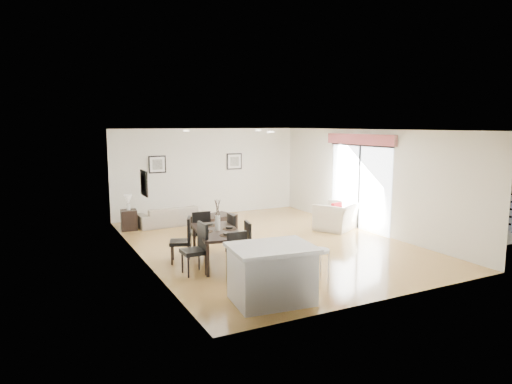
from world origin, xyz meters
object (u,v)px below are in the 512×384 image
dining_table (218,234)px  dining_chair_wfar (184,237)px  dining_chair_head (239,253)px  dining_chair_wnear (198,246)px  bar_stool (319,255)px  dining_chair_enear (252,241)px  armchair (337,216)px  dining_chair_efar (236,232)px  dining_chair_foot (200,229)px  side_table (129,220)px  sofa (171,216)px  coffee_table (214,224)px  kitchen_island (272,273)px

dining_table → dining_chair_wfar: 0.71m
dining_chair_head → dining_chair_wnear: bearing=133.9°
dining_chair_wnear → bar_stool: dining_chair_wnear is taller
dining_chair_enear → armchair: bearing=-51.7°
dining_chair_efar → dining_chair_foot: 0.85m
dining_chair_foot → side_table: (-1.01, 2.83, -0.24)m
armchair → dining_chair_head: bearing=1.5°
dining_chair_efar → side_table: bearing=27.2°
sofa → dining_chair_foot: (-0.17, -2.90, 0.25)m
dining_chair_wnear → bar_stool: size_ratio=1.30×
coffee_table → kitchen_island: bearing=-118.1°
dining_chair_wfar → dining_chair_enear: (1.18, -0.79, -0.03)m
kitchen_island → dining_chair_head: bearing=96.0°
dining_table → bar_stool: bar_stool is taller
dining_chair_enear → dining_chair_efar: dining_chair_efar is taller
sofa → dining_chair_efar: dining_chair_efar is taller
kitchen_island → bar_stool: kitchen_island is taller
dining_chair_efar → kitchen_island: bearing=169.9°
dining_chair_head → side_table: bearing=102.4°
armchair → dining_chair_wfar: (-4.61, -0.98, 0.16)m
coffee_table → dining_chair_head: bearing=-121.7°
armchair → kitchen_island: 5.43m
sofa → dining_chair_wnear: bearing=77.2°
dining_chair_wfar → dining_chair_head: dining_chair_wfar is taller
dining_chair_wfar → kitchen_island: (0.58, -2.67, -0.06)m
sofa → dining_chair_efar: 3.54m
bar_stool → dining_table: bearing=111.7°
dining_table → coffee_table: 2.83m
side_table → bar_stool: (1.92, -6.15, 0.37)m
dining_chair_efar → bar_stool: dining_chair_efar is taller
armchair → side_table: size_ratio=2.05×
sofa → dining_chair_head: bearing=85.1°
dining_chair_wfar → dining_chair_foot: bearing=159.0°
dining_chair_head → side_table: dining_chair_head is taller
side_table → kitchen_island: size_ratio=0.39×
dining_chair_head → bar_stool: bearing=-53.4°
dining_chair_enear → dining_chair_efar: 0.82m
armchair → dining_chair_wnear: dining_chair_wnear is taller
dining_chair_wnear → dining_chair_wfar: bearing=179.4°
dining_chair_foot → side_table: size_ratio=1.68×
dining_table → dining_chair_wnear: 0.72m
dining_chair_foot → coffee_table: dining_chair_foot is taller
side_table → kitchen_island: 6.23m
sofa → dining_table: bearing=84.6°
dining_chair_enear → kitchen_island: bearing=173.7°
dining_chair_wnear → dining_chair_wfar: (-0.01, 0.80, -0.02)m
armchair → dining_chair_efar: size_ratio=1.24×
armchair → coffee_table: 3.32m
dining_chair_enear → dining_table: bearing=66.9°
dining_table → kitchen_island: size_ratio=1.25×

